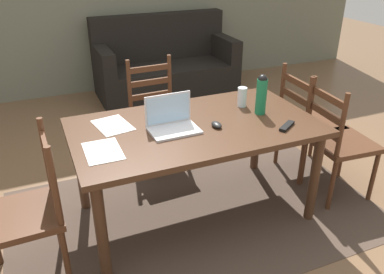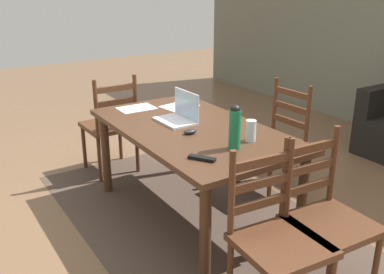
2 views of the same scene
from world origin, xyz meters
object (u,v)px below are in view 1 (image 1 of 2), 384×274
(dining_table, at_px, (195,136))
(chair_left_near, at_px, (28,213))
(chair_right_far, at_px, (307,123))
(couch, at_px, (165,66))
(water_bottle, at_px, (261,94))
(drinking_glass, at_px, (242,97))
(chair_right_near, at_px, (338,142))
(laptop, at_px, (171,121))
(computer_mouse, at_px, (217,125))
(tv_remote, at_px, (287,126))
(chair_far_head, at_px, (157,116))

(dining_table, distance_m, chair_left_near, 1.15)
(chair_right_far, bearing_deg, couch, 100.31)
(chair_left_near, distance_m, water_bottle, 1.70)
(chair_right_far, xyz_separation_m, drinking_glass, (-0.67, -0.02, 0.35))
(dining_table, relative_size, chair_right_near, 1.76)
(chair_right_far, xyz_separation_m, laptop, (-1.29, -0.19, 0.33))
(computer_mouse, bearing_deg, laptop, 161.80)
(dining_table, bearing_deg, chair_left_near, -170.53)
(chair_right_far, relative_size, couch, 0.53)
(couch, bearing_deg, laptop, -108.23)
(chair_left_near, bearing_deg, dining_table, 9.47)
(computer_mouse, height_order, tv_remote, computer_mouse)
(couch, height_order, laptop, couch)
(couch, bearing_deg, chair_left_near, -122.99)
(water_bottle, height_order, tv_remote, water_bottle)
(computer_mouse, bearing_deg, chair_left_near, -176.10)
(water_bottle, relative_size, tv_remote, 1.71)
(chair_right_near, height_order, water_bottle, water_bottle)
(dining_table, xyz_separation_m, tv_remote, (0.55, -0.28, 0.10))
(water_bottle, relative_size, drinking_glass, 2.00)
(chair_right_near, height_order, tv_remote, chair_right_near)
(chair_right_near, distance_m, chair_left_near, 2.25)
(chair_left_near, height_order, drinking_glass, chair_left_near)
(chair_far_head, distance_m, tv_remote, 1.28)
(computer_mouse, bearing_deg, chair_right_near, -5.87)
(chair_far_head, xyz_separation_m, tv_remote, (0.55, -1.12, 0.28))
(chair_far_head, bearing_deg, chair_right_near, -42.41)
(drinking_glass, bearing_deg, tv_remote, -78.51)
(laptop, xyz_separation_m, tv_remote, (0.72, -0.28, -0.05))
(chair_left_near, distance_m, laptop, 1.03)
(chair_far_head, xyz_separation_m, computer_mouse, (0.12, -0.93, 0.29))
(laptop, bearing_deg, tv_remote, -21.33)
(water_bottle, xyz_separation_m, tv_remote, (0.04, -0.27, -0.14))
(chair_right_near, bearing_deg, laptop, 171.84)
(dining_table, height_order, laptop, laptop)
(couch, relative_size, drinking_glass, 12.37)
(laptop, bearing_deg, chair_left_near, -168.87)
(dining_table, bearing_deg, chair_far_head, 90.11)
(chair_far_head, relative_size, laptop, 2.92)
(chair_right_far, bearing_deg, chair_right_near, -89.99)
(dining_table, bearing_deg, chair_right_far, 9.62)
(drinking_glass, distance_m, computer_mouse, 0.43)
(chair_right_far, height_order, drinking_glass, chair_right_far)
(chair_right_far, xyz_separation_m, tv_remote, (-0.58, -0.47, 0.28))
(water_bottle, bearing_deg, chair_right_far, 17.66)
(drinking_glass, relative_size, computer_mouse, 1.46)
(laptop, xyz_separation_m, computer_mouse, (0.29, -0.09, -0.04))
(chair_left_near, relative_size, computer_mouse, 9.50)
(dining_table, relative_size, drinking_glass, 11.47)
(chair_left_near, xyz_separation_m, tv_remote, (1.67, -0.09, 0.28))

